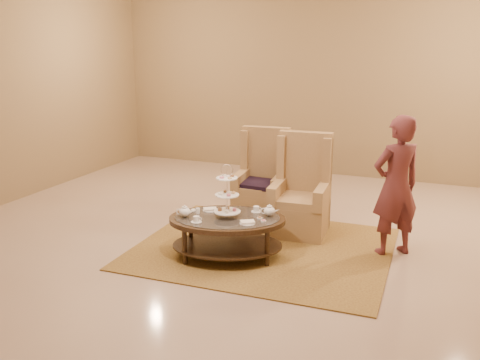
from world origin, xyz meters
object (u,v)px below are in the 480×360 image
at_px(tea_table, 227,225).
at_px(person, 396,186).
at_px(armchair_right, 301,200).
at_px(armchair_left, 262,188).

xyz_separation_m(tea_table, person, (1.70, 0.83, 0.41)).
distance_m(armchair_right, person, 1.27).
distance_m(tea_table, person, 1.94).
height_order(armchair_left, armchair_right, armchair_right).
relative_size(armchair_left, armchair_right, 0.97).
xyz_separation_m(tea_table, armchair_right, (0.53, 1.13, 0.03)).
bearing_deg(tea_table, person, 6.55).
distance_m(tea_table, armchair_right, 1.25).
bearing_deg(armchair_right, person, -18.58).
distance_m(armchair_left, person, 1.99).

